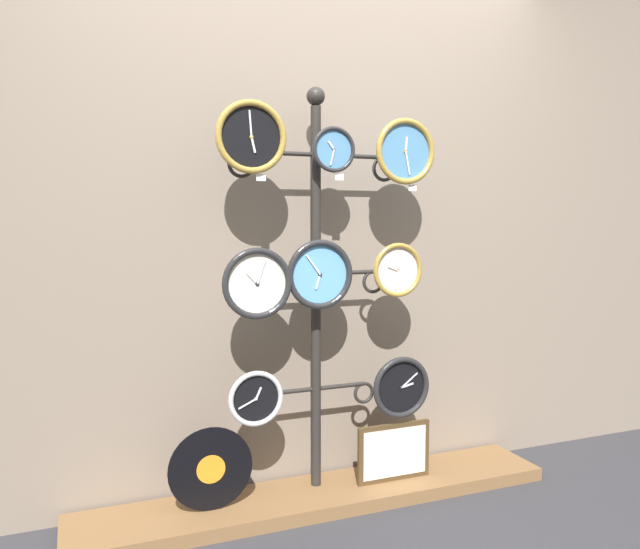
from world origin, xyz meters
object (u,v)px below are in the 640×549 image
object	(u,v)px
display_stand	(316,347)
clock_top_left	(251,137)
clock_top_center	(333,150)
clock_middle_center	(320,274)
clock_top_right	(405,152)
clock_bottom_left	(256,398)
clock_bottom_right	(401,387)
clock_middle_left	(257,283)
vinyl_record	(211,469)
picture_frame	(394,452)
clock_middle_right	(397,270)

from	to	relation	value
display_stand	clock_top_left	distance (m)	0.97
clock_top_left	clock_top_center	distance (m)	0.37
clock_top_left	clock_middle_center	xyz separation A→B (m)	(0.30, 0.01, -0.57)
clock_top_right	clock_middle_center	world-z (taller)	clock_top_right
display_stand	clock_top_center	size ratio (longest dim) A/B	9.40
clock_bottom_left	clock_bottom_right	distance (m)	0.69
display_stand	clock_middle_left	bearing A→B (deg)	-158.78
clock_bottom_left	vinyl_record	world-z (taller)	clock_bottom_left
clock_middle_center	clock_top_left	bearing A→B (deg)	-178.31
clock_top_center	vinyl_record	bearing A→B (deg)	178.67
clock_bottom_left	display_stand	bearing A→B (deg)	19.31
display_stand	picture_frame	bearing A→B (deg)	-14.10
clock_top_left	vinyl_record	xyz separation A→B (m)	(-0.18, 0.03, -1.37)
clock_middle_left	vinyl_record	bearing A→B (deg)	167.11
clock_middle_left	vinyl_record	xyz separation A→B (m)	(-0.19, 0.04, -0.78)
clock_bottom_right	clock_top_right	bearing A→B (deg)	18.20
clock_top_left	picture_frame	distance (m)	1.57
clock_middle_left	clock_middle_center	world-z (taller)	clock_middle_center
display_stand	clock_bottom_left	xyz separation A→B (m)	(-0.32, -0.11, -0.18)
clock_top_center	display_stand	bearing A→B (deg)	118.02
display_stand	clock_top_center	distance (m)	0.88
clock_top_center	clock_middle_right	distance (m)	0.61
display_stand	clock_top_left	xyz separation A→B (m)	(-0.32, -0.11, 0.91)
clock_top_right	clock_bottom_right	size ratio (longest dim) A/B	1.02
clock_top_center	clock_middle_center	xyz separation A→B (m)	(-0.07, -0.01, -0.54)
vinyl_record	picture_frame	xyz separation A→B (m)	(0.86, -0.01, -0.04)
display_stand	clock_top_right	distance (m)	0.96
clock_top_center	picture_frame	xyz separation A→B (m)	(0.31, -0.00, -1.38)
clock_middle_left	clock_middle_right	bearing A→B (deg)	1.32
vinyl_record	clock_middle_center	bearing A→B (deg)	-3.06
clock_top_center	clock_middle_left	world-z (taller)	clock_top_center
clock_bottom_right	vinyl_record	xyz separation A→B (m)	(-0.88, 0.04, -0.27)
clock_top_left	clock_bottom_right	bearing A→B (deg)	-0.10
display_stand	clock_middle_center	bearing A→B (deg)	-102.26
clock_top_right	clock_middle_right	distance (m)	0.53
clock_top_left	clock_top_center	world-z (taller)	clock_top_left
clock_middle_center	vinyl_record	distance (m)	0.94
clock_middle_right	vinyl_record	xyz separation A→B (m)	(-0.86, 0.03, -0.81)
clock_bottom_right	picture_frame	xyz separation A→B (m)	(-0.02, 0.02, -0.31)
clock_top_left	clock_bottom_right	size ratio (longest dim) A/B	1.03
clock_top_right	clock_bottom_left	bearing A→B (deg)	-179.79
clock_top_right	clock_middle_left	distance (m)	0.90
clock_top_left	clock_bottom_right	distance (m)	1.31
clock_bottom_left	clock_top_center	bearing A→B (deg)	3.58
clock_top_center	picture_frame	world-z (taller)	clock_top_center
clock_top_left	clock_top_right	size ratio (longest dim) A/B	1.01
clock_middle_left	vinyl_record	world-z (taller)	clock_middle_left
clock_bottom_right	vinyl_record	world-z (taller)	clock_bottom_right
clock_top_center	clock_middle_center	bearing A→B (deg)	-169.34
clock_top_right	clock_bottom_right	world-z (taller)	clock_top_right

